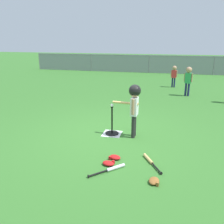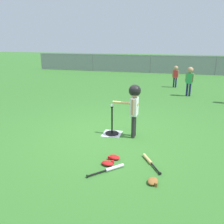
{
  "view_description": "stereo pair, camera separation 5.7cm",
  "coord_description": "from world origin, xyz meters",
  "px_view_note": "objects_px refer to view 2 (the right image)",
  "views": [
    {
      "loc": [
        1.34,
        -4.97,
        2.2
      ],
      "look_at": [
        0.1,
        0.11,
        0.55
      ],
      "focal_mm": 37.6,
      "sensor_mm": 36.0,
      "label": 1
    },
    {
      "loc": [
        1.39,
        -4.96,
        2.2
      ],
      "look_at": [
        0.1,
        0.11,
        0.55
      ],
      "focal_mm": 37.6,
      "sensor_mm": 36.0,
      "label": 2
    }
  ],
  "objects_px": {
    "batter_child": "(134,100)",
    "fielder_deep_left": "(190,78)",
    "spare_bat_wood": "(149,161)",
    "batting_tee": "(112,130)",
    "glove_tossed_aside": "(108,163)",
    "fielder_deep_center": "(176,74)",
    "spare_bat_silver": "(111,169)",
    "glove_near_bats": "(153,181)",
    "baseball_on_tee": "(112,105)",
    "glove_by_plate": "(114,157)"
  },
  "relations": [
    {
      "from": "baseball_on_tee",
      "to": "glove_tossed_aside",
      "type": "distance_m",
      "value": 1.61
    },
    {
      "from": "fielder_deep_center",
      "to": "spare_bat_wood",
      "type": "height_order",
      "value": "fielder_deep_center"
    },
    {
      "from": "baseball_on_tee",
      "to": "glove_near_bats",
      "type": "relative_size",
      "value": 0.31
    },
    {
      "from": "fielder_deep_left",
      "to": "glove_near_bats",
      "type": "relative_size",
      "value": 4.75
    },
    {
      "from": "fielder_deep_left",
      "to": "glove_tossed_aside",
      "type": "relative_size",
      "value": 4.62
    },
    {
      "from": "fielder_deep_center",
      "to": "spare_bat_silver",
      "type": "bearing_deg",
      "value": -97.87
    },
    {
      "from": "fielder_deep_center",
      "to": "fielder_deep_left",
      "type": "distance_m",
      "value": 1.72
    },
    {
      "from": "spare_bat_silver",
      "to": "batter_child",
      "type": "bearing_deg",
      "value": 85.0
    },
    {
      "from": "fielder_deep_left",
      "to": "spare_bat_wood",
      "type": "height_order",
      "value": "fielder_deep_left"
    },
    {
      "from": "glove_by_plate",
      "to": "spare_bat_silver",
      "type": "bearing_deg",
      "value": -83.64
    },
    {
      "from": "batter_child",
      "to": "fielder_deep_center",
      "type": "height_order",
      "value": "batter_child"
    },
    {
      "from": "glove_by_plate",
      "to": "fielder_deep_center",
      "type": "bearing_deg",
      "value": 81.36
    },
    {
      "from": "spare_bat_silver",
      "to": "glove_near_bats",
      "type": "xyz_separation_m",
      "value": [
        0.74,
        -0.21,
        0.01
      ]
    },
    {
      "from": "fielder_deep_center",
      "to": "glove_near_bats",
      "type": "height_order",
      "value": "fielder_deep_center"
    },
    {
      "from": "batting_tee",
      "to": "fielder_deep_center",
      "type": "relative_size",
      "value": 0.68
    },
    {
      "from": "fielder_deep_center",
      "to": "fielder_deep_left",
      "type": "relative_size",
      "value": 0.87
    },
    {
      "from": "batter_child",
      "to": "fielder_deep_left",
      "type": "bearing_deg",
      "value": 72.27
    },
    {
      "from": "glove_by_plate",
      "to": "glove_near_bats",
      "type": "xyz_separation_m",
      "value": [
        0.78,
        -0.61,
        0.0
      ]
    },
    {
      "from": "fielder_deep_left",
      "to": "glove_tossed_aside",
      "type": "distance_m",
      "value": 6.2
    },
    {
      "from": "batting_tee",
      "to": "batter_child",
      "type": "distance_m",
      "value": 0.93
    },
    {
      "from": "batter_child",
      "to": "glove_tossed_aside",
      "type": "xyz_separation_m",
      "value": [
        -0.24,
        -1.38,
        -0.84
      ]
    },
    {
      "from": "fielder_deep_center",
      "to": "glove_tossed_aside",
      "type": "xyz_separation_m",
      "value": [
        -1.17,
        -7.57,
        -0.61
      ]
    },
    {
      "from": "batter_child",
      "to": "spare_bat_wood",
      "type": "xyz_separation_m",
      "value": [
        0.48,
        -1.1,
        -0.85
      ]
    },
    {
      "from": "fielder_deep_left",
      "to": "batting_tee",
      "type": "bearing_deg",
      "value": -113.74
    },
    {
      "from": "batter_child",
      "to": "fielder_deep_center",
      "type": "relative_size",
      "value": 1.24
    },
    {
      "from": "spare_bat_wood",
      "to": "glove_tossed_aside",
      "type": "height_order",
      "value": "glove_tossed_aside"
    },
    {
      "from": "baseball_on_tee",
      "to": "spare_bat_silver",
      "type": "height_order",
      "value": "baseball_on_tee"
    },
    {
      "from": "batter_child",
      "to": "fielder_deep_left",
      "type": "height_order",
      "value": "batter_child"
    },
    {
      "from": "fielder_deep_left",
      "to": "spare_bat_wood",
      "type": "bearing_deg",
      "value": -99.76
    },
    {
      "from": "baseball_on_tee",
      "to": "spare_bat_wood",
      "type": "bearing_deg",
      "value": -48.86
    },
    {
      "from": "baseball_on_tee",
      "to": "fielder_deep_center",
      "type": "xyz_separation_m",
      "value": [
        1.46,
        6.13,
        -0.07
      ]
    },
    {
      "from": "glove_near_bats",
      "to": "batting_tee",
      "type": "bearing_deg",
      "value": 122.12
    },
    {
      "from": "spare_bat_silver",
      "to": "spare_bat_wood",
      "type": "xyz_separation_m",
      "value": [
        0.62,
        0.44,
        0.0
      ]
    },
    {
      "from": "baseball_on_tee",
      "to": "glove_near_bats",
      "type": "bearing_deg",
      "value": -57.88
    },
    {
      "from": "glove_by_plate",
      "to": "batter_child",
      "type": "bearing_deg",
      "value": 81.03
    },
    {
      "from": "spare_bat_wood",
      "to": "glove_near_bats",
      "type": "relative_size",
      "value": 2.62
    },
    {
      "from": "batting_tee",
      "to": "glove_tossed_aside",
      "type": "relative_size",
      "value": 2.73
    },
    {
      "from": "fielder_deep_center",
      "to": "fielder_deep_left",
      "type": "xyz_separation_m",
      "value": [
        0.52,
        -1.64,
        0.1
      ]
    },
    {
      "from": "batter_child",
      "to": "fielder_deep_center",
      "type": "distance_m",
      "value": 6.26
    },
    {
      "from": "batting_tee",
      "to": "spare_bat_silver",
      "type": "xyz_separation_m",
      "value": [
        0.39,
        -1.59,
        -0.08
      ]
    },
    {
      "from": "baseball_on_tee",
      "to": "glove_by_plate",
      "type": "bearing_deg",
      "value": -73.83
    },
    {
      "from": "baseball_on_tee",
      "to": "glove_tossed_aside",
      "type": "relative_size",
      "value": 0.3
    },
    {
      "from": "batting_tee",
      "to": "spare_bat_silver",
      "type": "distance_m",
      "value": 1.64
    },
    {
      "from": "batting_tee",
      "to": "spare_bat_wood",
      "type": "relative_size",
      "value": 1.07
    },
    {
      "from": "spare_bat_silver",
      "to": "spare_bat_wood",
      "type": "bearing_deg",
      "value": 35.5
    },
    {
      "from": "spare_bat_wood",
      "to": "glove_near_bats",
      "type": "height_order",
      "value": "glove_near_bats"
    },
    {
      "from": "batting_tee",
      "to": "spare_bat_wood",
      "type": "xyz_separation_m",
      "value": [
        1.0,
        -1.15,
        -0.08
      ]
    },
    {
      "from": "batter_child",
      "to": "fielder_deep_center",
      "type": "xyz_separation_m",
      "value": [
        0.93,
        6.18,
        -0.24
      ]
    },
    {
      "from": "fielder_deep_center",
      "to": "glove_tossed_aside",
      "type": "distance_m",
      "value": 7.68
    },
    {
      "from": "batter_child",
      "to": "spare_bat_silver",
      "type": "xyz_separation_m",
      "value": [
        -0.13,
        -1.54,
        -0.85
      ]
    }
  ]
}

